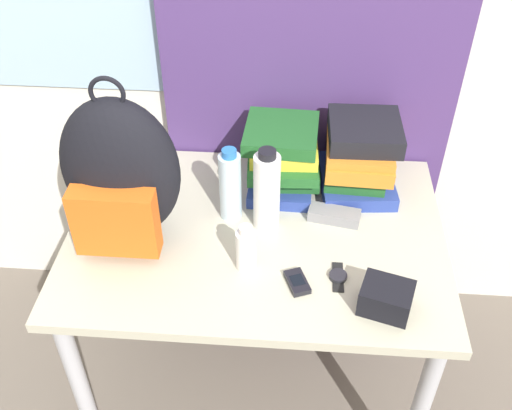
% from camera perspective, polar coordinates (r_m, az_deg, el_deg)
% --- Properties ---
extents(desk, '(1.08, 0.76, 0.70)m').
position_cam_1_polar(desk, '(1.79, 0.00, -4.63)').
color(desk, '#B7B299').
rests_on(desk, ground_plane).
extents(backpack, '(0.32, 0.24, 0.49)m').
position_cam_1_polar(backpack, '(1.63, -12.79, 2.83)').
color(backpack, black).
rests_on(backpack, desk).
extents(book_stack_left, '(0.24, 0.29, 0.20)m').
position_cam_1_polar(book_stack_left, '(1.84, 2.61, 4.61)').
color(book_stack_left, navy).
rests_on(book_stack_left, desk).
extents(book_stack_center, '(0.24, 0.28, 0.23)m').
position_cam_1_polar(book_stack_center, '(1.85, 9.78, 4.58)').
color(book_stack_center, navy).
rests_on(book_stack_center, desk).
extents(water_bottle, '(0.06, 0.06, 0.24)m').
position_cam_1_polar(water_bottle, '(1.71, -2.47, 1.85)').
color(water_bottle, silver).
rests_on(water_bottle, desk).
extents(sports_bottle, '(0.08, 0.08, 0.26)m').
position_cam_1_polar(sports_bottle, '(1.67, 1.03, 1.36)').
color(sports_bottle, white).
rests_on(sports_bottle, desk).
extents(sunscreen_bottle, '(0.05, 0.05, 0.14)m').
position_cam_1_polar(sunscreen_bottle, '(1.58, -0.96, -4.21)').
color(sunscreen_bottle, white).
rests_on(sunscreen_bottle, desk).
extents(cell_phone, '(0.08, 0.10, 0.02)m').
position_cam_1_polar(cell_phone, '(1.58, 3.94, -7.34)').
color(cell_phone, black).
rests_on(cell_phone, desk).
extents(sunglasses_case, '(0.16, 0.08, 0.04)m').
position_cam_1_polar(sunglasses_case, '(1.77, 7.46, -0.97)').
color(sunglasses_case, gray).
rests_on(sunglasses_case, desk).
extents(camera_pouch, '(0.15, 0.13, 0.08)m').
position_cam_1_polar(camera_pouch, '(1.54, 12.29, -8.64)').
color(camera_pouch, black).
rests_on(camera_pouch, desk).
extents(wristwatch, '(0.05, 0.11, 0.01)m').
position_cam_1_polar(wristwatch, '(1.61, 7.82, -6.75)').
color(wristwatch, black).
rests_on(wristwatch, desk).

